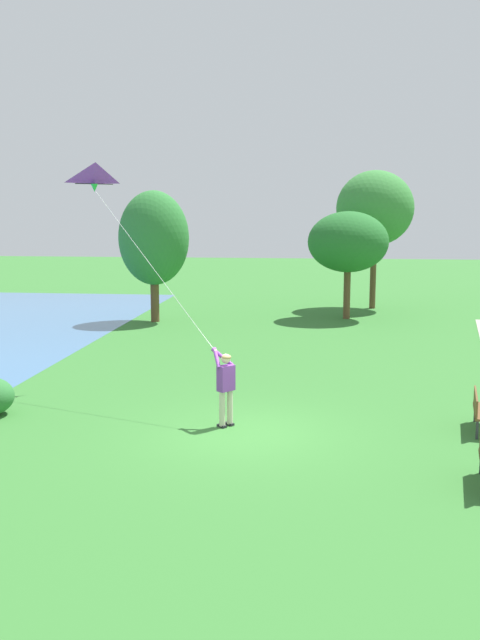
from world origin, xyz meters
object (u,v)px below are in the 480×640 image
object	(u,v)px
person_kite_flyer	(225,383)
tree_horizon_far	(348,242)
tree_treeline_center	(375,209)
tree_lakeside_near	(154,238)
flying_kite	(96,178)

from	to	relation	value
person_kite_flyer	tree_horizon_far	xyz separation A→B (m)	(3.36, 17.22, 2.51)
tree_treeline_center	tree_lakeside_near	bearing A→B (deg)	-150.80
flying_kite	tree_treeline_center	size ratio (longest dim) A/B	0.65
tree_horizon_far	flying_kite	bearing A→B (deg)	-118.19
tree_treeline_center	tree_lakeside_near	distance (m)	11.68
flying_kite	tree_lakeside_near	distance (m)	12.16
person_kite_flyer	flying_kite	distance (m)	7.16
flying_kite	tree_horizon_far	distance (m)	15.84
person_kite_flyer	tree_treeline_center	xyz separation A→B (m)	(4.81, 20.98, 4.05)
person_kite_flyer	tree_horizon_far	bearing A→B (deg)	78.94
flying_kite	tree_treeline_center	xyz separation A→B (m)	(8.84, 17.56, -0.77)
person_kite_flyer	tree_treeline_center	world-z (taller)	tree_treeline_center
flying_kite	tree_treeline_center	distance (m)	19.68
tree_lakeside_near	person_kite_flyer	bearing A→B (deg)	-70.86
tree_treeline_center	tree_horizon_far	distance (m)	4.31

